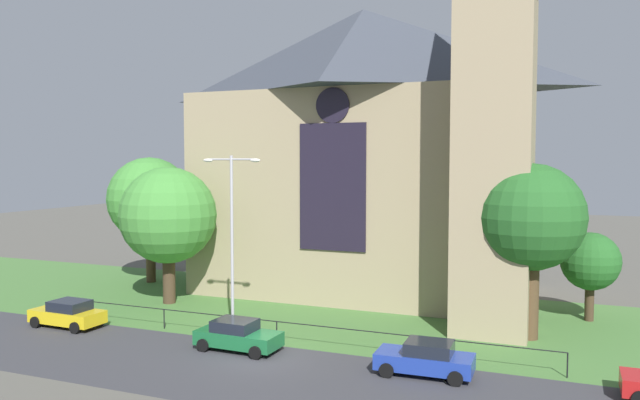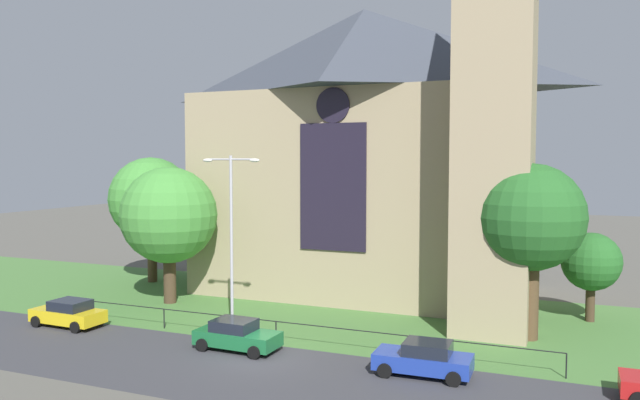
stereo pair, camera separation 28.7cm
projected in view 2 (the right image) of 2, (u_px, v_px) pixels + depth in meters
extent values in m
plane|color=#56544C|center=(334.00, 311.00, 38.94)|extent=(160.00, 160.00, 0.00)
cube|color=#38383D|center=(237.00, 370.00, 27.87)|extent=(120.00, 8.00, 0.01)
cube|color=#477538|center=(322.00, 318.00, 37.09)|extent=(120.00, 20.00, 0.01)
cube|color=tan|center=(363.00, 193.00, 44.69)|extent=(22.00, 12.00, 14.00)
pyramid|color=#383D47|center=(364.00, 52.00, 44.05)|extent=(22.00, 12.00, 6.00)
cube|color=black|center=(333.00, 187.00, 39.07)|extent=(4.40, 0.16, 8.00)
cylinder|color=black|center=(333.00, 105.00, 38.74)|extent=(2.20, 0.15, 2.20)
cube|color=tan|center=(494.00, 167.00, 33.38)|extent=(4.00, 4.00, 18.00)
cylinder|color=black|center=(276.00, 321.00, 32.06)|extent=(27.85, 0.05, 0.05)
cylinder|color=black|center=(68.00, 308.00, 37.40)|extent=(0.07, 0.07, 1.10)
cylinder|color=black|center=(164.00, 319.00, 34.75)|extent=(0.06, 0.07, 1.10)
cylinder|color=black|center=(276.00, 332.00, 32.10)|extent=(0.06, 0.07, 1.10)
cylinder|color=black|center=(408.00, 347.00, 29.45)|extent=(0.06, 0.07, 1.10)
cylinder|color=black|center=(566.00, 366.00, 26.79)|extent=(0.07, 0.07, 1.10)
cylinder|color=#423021|center=(590.00, 302.00, 36.30)|extent=(0.52, 0.52, 2.25)
sphere|color=#235B23|center=(591.00, 262.00, 36.14)|extent=(3.38, 3.38, 3.38)
cylinder|color=#4C3823|center=(529.00, 298.00, 32.64)|extent=(1.01, 1.01, 4.34)
sphere|color=#235B23|center=(530.00, 217.00, 32.37)|extent=(5.61, 5.61, 5.61)
cylinder|color=#4C3823|center=(152.00, 256.00, 48.06)|extent=(0.72, 0.72, 4.01)
sphere|color=#428C38|center=(151.00, 199.00, 47.78)|extent=(6.39, 6.39, 6.39)
cylinder|color=#423021|center=(170.00, 277.00, 40.98)|extent=(0.82, 0.82, 3.45)
sphere|color=#428C38|center=(169.00, 215.00, 40.72)|extent=(6.30, 6.30, 6.30)
cylinder|color=#B2B2B7|center=(232.00, 247.00, 32.70)|extent=(0.16, 0.16, 9.63)
cylinder|color=#B2B2B7|center=(219.00, 159.00, 32.67)|extent=(1.40, 0.10, 0.10)
cylinder|color=#B2B2B7|center=(243.00, 159.00, 32.13)|extent=(1.40, 0.10, 0.10)
ellipsoid|color=white|center=(208.00, 160.00, 32.94)|extent=(0.57, 0.26, 0.20)
ellipsoid|color=white|center=(255.00, 160.00, 31.87)|extent=(0.57, 0.26, 0.20)
cube|color=gold|center=(68.00, 316.00, 35.24)|extent=(4.25, 1.92, 0.70)
cube|color=black|center=(70.00, 305.00, 35.12)|extent=(2.05, 1.66, 0.55)
cylinder|color=black|center=(36.00, 322.00, 35.04)|extent=(0.65, 0.24, 0.64)
cylinder|color=black|center=(61.00, 314.00, 36.68)|extent=(0.65, 0.24, 0.64)
cylinder|color=black|center=(75.00, 327.00, 33.84)|extent=(0.65, 0.24, 0.64)
cylinder|color=black|center=(100.00, 320.00, 35.48)|extent=(0.65, 0.24, 0.64)
cube|color=#196033|center=(238.00, 338.00, 30.82)|extent=(4.25, 1.93, 0.70)
cube|color=black|center=(234.00, 325.00, 30.86)|extent=(2.05, 1.66, 0.55)
cylinder|color=black|center=(273.00, 342.00, 31.05)|extent=(0.65, 0.24, 0.64)
cylinder|color=black|center=(254.00, 352.00, 29.42)|extent=(0.65, 0.24, 0.64)
cylinder|color=black|center=(223.00, 336.00, 32.26)|extent=(0.65, 0.24, 0.64)
cylinder|color=black|center=(202.00, 345.00, 30.62)|extent=(0.65, 0.24, 0.64)
cube|color=#1E3899|center=(423.00, 362.00, 27.19)|extent=(4.25, 1.91, 0.70)
cube|color=black|center=(428.00, 348.00, 27.08)|extent=(2.04, 1.65, 0.55)
cylinder|color=black|center=(385.00, 371.00, 26.89)|extent=(0.65, 0.24, 0.64)
cylinder|color=black|center=(395.00, 358.00, 28.57)|extent=(0.65, 0.24, 0.64)
cylinder|color=black|center=(454.00, 379.00, 25.85)|extent=(0.65, 0.24, 0.64)
cylinder|color=black|center=(460.00, 366.00, 27.53)|extent=(0.65, 0.24, 0.64)
cylinder|color=black|center=(639.00, 400.00, 23.59)|extent=(0.64, 0.22, 0.64)
cylinder|color=black|center=(635.00, 384.00, 25.25)|extent=(0.64, 0.22, 0.64)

